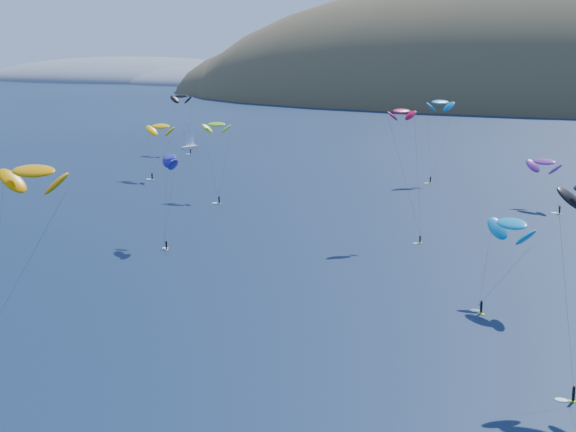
# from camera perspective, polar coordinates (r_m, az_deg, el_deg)

# --- Properties ---
(headland) EXTENTS (460.00, 250.00, 60.00)m
(headland) POSITION_cam_1_polar(r_m,az_deg,el_deg) (946.26, -9.57, 9.31)
(headland) COLOR slate
(headland) RESTS_ON ground
(sailboat) EXTENTS (8.74, 7.65, 10.47)m
(sailboat) POSITION_cam_1_polar(r_m,az_deg,el_deg) (314.52, -7.01, 4.99)
(sailboat) COLOR white
(sailboat) RESTS_ON ground
(kitesurfer_1) EXTENTS (10.05, 7.77, 18.14)m
(kitesurfer_1) POSITION_cam_1_polar(r_m,az_deg,el_deg) (242.84, -9.05, 6.32)
(kitesurfer_1) COLOR #99E119
(kitesurfer_1) RESTS_ON ground
(kitesurfer_2) EXTENTS (10.64, 10.83, 25.02)m
(kitesurfer_2) POSITION_cam_1_polar(r_m,az_deg,el_deg) (115.60, -17.66, 3.06)
(kitesurfer_2) COLOR #99E119
(kitesurfer_2) RESTS_ON ground
(kitesurfer_3) EXTENTS (9.94, 11.76, 20.99)m
(kitesurfer_3) POSITION_cam_1_polar(r_m,az_deg,el_deg) (210.51, -5.11, 6.49)
(kitesurfer_3) COLOR #99E119
(kitesurfer_3) RESTS_ON ground
(kitesurfer_4) EXTENTS (9.04, 10.91, 25.37)m
(kitesurfer_4) POSITION_cam_1_polar(r_m,az_deg,el_deg) (238.47, 10.79, 7.95)
(kitesurfer_4) COLOR #99E119
(kitesurfer_4) RESTS_ON ground
(kitesurfer_5) EXTENTS (9.89, 12.49, 15.15)m
(kitesurfer_5) POSITION_cam_1_polar(r_m,az_deg,el_deg) (126.28, 15.63, -0.54)
(kitesurfer_5) COLOR #99E119
(kitesurfer_5) RESTS_ON ground
(kitesurfer_6) EXTENTS (10.86, 12.78, 13.87)m
(kitesurfer_6) POSITION_cam_1_polar(r_m,az_deg,el_deg) (206.05, 17.77, 3.70)
(kitesurfer_6) COLOR #99E119
(kitesurfer_6) RESTS_ON ground
(kitesurfer_9) EXTENTS (9.42, 8.23, 27.71)m
(kitesurfer_9) POSITION_cam_1_polar(r_m,az_deg,el_deg) (165.21, 8.10, 7.36)
(kitesurfer_9) COLOR #99E119
(kitesurfer_9) RESTS_ON ground
(kitesurfer_10) EXTENTS (7.88, 12.09, 19.25)m
(kitesurfer_10) POSITION_cam_1_polar(r_m,az_deg,el_deg) (162.56, -8.38, 4.14)
(kitesurfer_10) COLOR #99E119
(kitesurfer_10) RESTS_ON ground
(kitesurfer_12) EXTENTS (11.46, 7.60, 23.33)m
(kitesurfer_12) POSITION_cam_1_polar(r_m,az_deg,el_deg) (300.85, -7.60, 8.45)
(kitesurfer_12) COLOR #99E119
(kitesurfer_12) RESTS_ON ground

